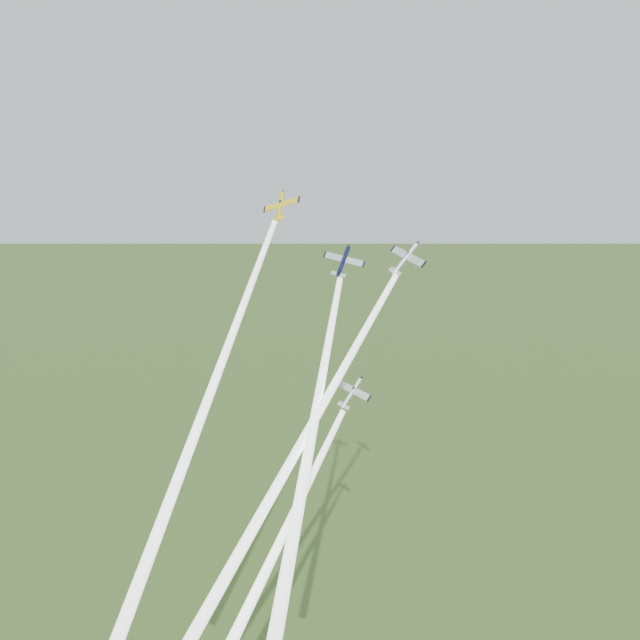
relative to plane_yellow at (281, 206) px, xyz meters
The scene contains 8 objects.
plane_yellow is the anchor object (origin of this frame).
smoke_trail_yellow 40.67m from the plane_yellow, 83.51° to the right, with size 2.19×2.19×74.93m, color white, non-canonical shape.
plane_navy 17.03m from the plane_yellow, 10.38° to the right, with size 7.03×6.98×1.10m, color #0C1037, non-canonical shape.
smoke_trail_navy 45.49m from the plane_yellow, 46.21° to the right, with size 2.19×2.19×58.93m, color white, non-canonical shape.
plane_silver_right 26.62m from the plane_yellow, ahead, with size 7.40×7.34×1.16m, color #B2B9C0, non-canonical shape.
smoke_trail_silver_right 50.08m from the plane_yellow, 55.33° to the right, with size 2.19×2.19×75.10m, color white, non-canonical shape.
plane_silver_low 35.67m from the plane_yellow, 22.89° to the right, with size 6.79×6.74×1.06m, color #A7AEB5, non-canonical shape.
smoke_trail_silver_low 61.20m from the plane_yellow, 58.44° to the right, with size 2.19×2.19×54.93m, color white, non-canonical shape.
Camera 1 is at (71.16, -111.15, 119.68)m, focal length 45.00 mm.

